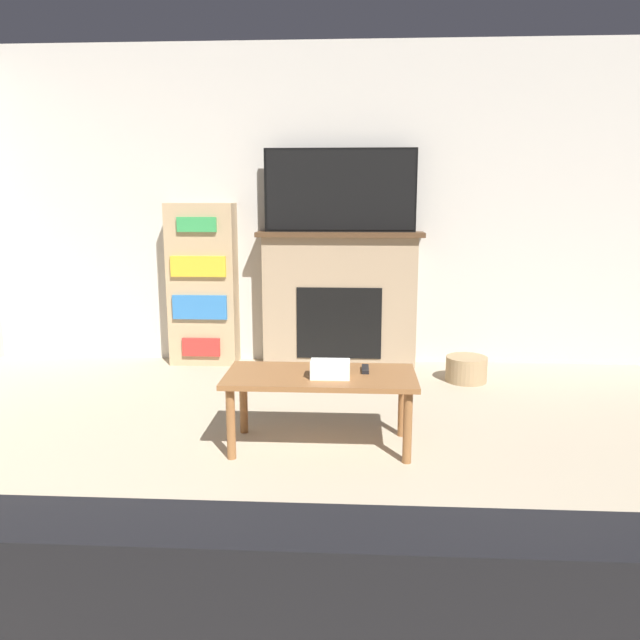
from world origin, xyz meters
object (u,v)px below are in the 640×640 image
object	(u,v)px
fireplace	(340,299)
storage_basket	(466,369)
tv	(340,190)
coffee_table	(321,384)
bookshelf	(203,285)

from	to	relation	value
fireplace	storage_basket	world-z (taller)	fireplace
fireplace	storage_basket	distance (m)	1.22
tv	storage_basket	bearing A→B (deg)	-23.64
coffee_table	bookshelf	distance (m)	2.17
coffee_table	tv	bearing A→B (deg)	88.14
bookshelf	storage_basket	xyz separation A→B (m)	(2.20, -0.44, -0.59)
tv	bookshelf	bearing A→B (deg)	-179.87
tv	coffee_table	xyz separation A→B (m)	(-0.06, -1.84, -1.11)
tv	coffee_table	distance (m)	2.15
fireplace	tv	bearing A→B (deg)	-90.00
bookshelf	storage_basket	distance (m)	2.33
tv	coffee_table	size ratio (longest dim) A/B	1.16
fireplace	coffee_table	bearing A→B (deg)	-91.84
tv	storage_basket	size ratio (longest dim) A/B	3.92
tv	bookshelf	world-z (taller)	tv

